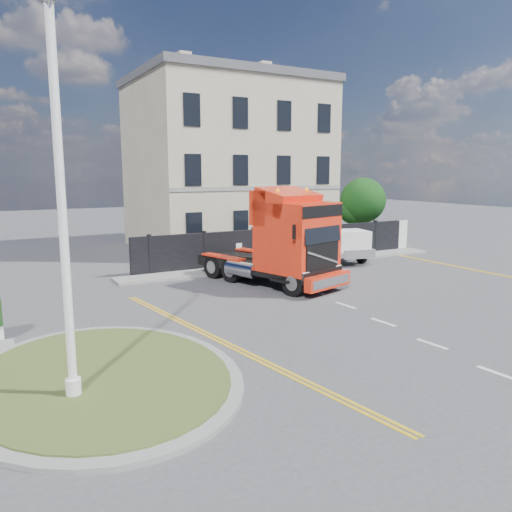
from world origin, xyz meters
TOP-DOWN VIEW (x-y plane):
  - ground at (0.00, 0.00)m, footprint 120.00×120.00m
  - traffic_island at (-7.00, -3.00)m, footprint 6.80×6.80m
  - hoarding_fence at (6.55, 9.00)m, footprint 18.80×0.25m
  - georgian_building at (6.00, 16.50)m, footprint 12.30×10.30m
  - tree at (14.38, 12.10)m, footprint 3.20×3.20m
  - pavement_far at (6.00, 8.10)m, footprint 20.00×1.60m
  - truck at (2.70, 3.68)m, footprint 4.63×7.76m
  - flatbed_pickup at (8.69, 6.94)m, footprint 2.98×5.08m
  - lamppost_island at (-7.81, -3.89)m, footprint 0.27×0.54m

SIDE VIEW (x-z plane):
  - ground at x=0.00m, z-range 0.00..0.00m
  - pavement_far at x=6.00m, z-range 0.00..0.12m
  - traffic_island at x=-7.00m, z-range 0.00..0.16m
  - hoarding_fence at x=6.55m, z-range 0.00..2.00m
  - flatbed_pickup at x=8.69m, z-range 0.08..2.04m
  - truck at x=2.70m, z-range -0.23..4.15m
  - tree at x=14.38m, z-range 0.65..5.45m
  - lamppost_island at x=-7.81m, z-range 0.18..8.89m
  - georgian_building at x=6.00m, z-range -0.63..12.17m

